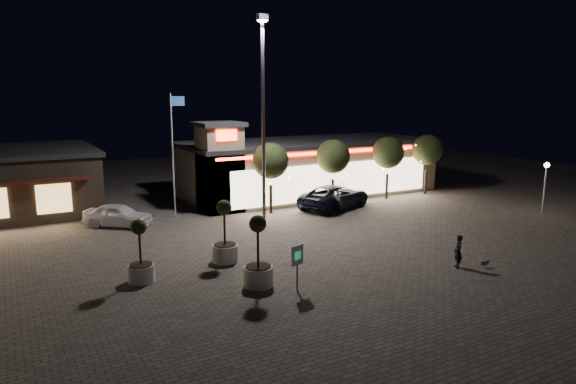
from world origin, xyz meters
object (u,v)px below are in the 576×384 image
planter_mid (258,264)px  valet_sign (297,259)px  white_sedan (118,215)px  planter_left (141,263)px  pedestrian (458,251)px  pickup_truck (335,196)px

planter_mid → valet_sign: (1.15, -1.27, 0.41)m
white_sedan → planter_left: size_ratio=1.51×
planter_left → pedestrian: bearing=-21.7°
white_sedan → pedestrian: 19.71m
pickup_truck → pedestrian: 13.43m
pickup_truck → white_sedan: size_ratio=1.45×
planter_mid → valet_sign: bearing=-47.8°
valet_sign → planter_mid: bearing=132.2°
pedestrian → planter_left: bearing=-85.3°
pedestrian → planter_mid: (-9.11, 2.42, 0.17)m
pedestrian → planter_left: planter_left is taller
planter_left → valet_sign: (5.34, -4.14, 0.50)m
pedestrian → planter_left: size_ratio=0.56×
pickup_truck → pedestrian: bearing=147.9°
white_sedan → planter_left: (-1.03, -10.14, 0.14)m
pedestrian → planter_mid: size_ratio=0.51×
white_sedan → pedestrian: size_ratio=2.68×
planter_mid → valet_sign: size_ratio=1.58×
valet_sign → pedestrian: bearing=-8.2°
planter_left → white_sedan: bearing=84.2°
white_sedan → valet_sign: (4.31, -14.29, 0.65)m
pedestrian → valet_sign: size_ratio=0.80×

